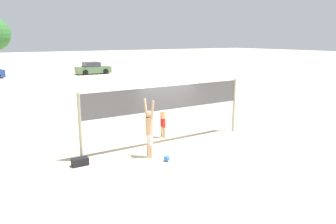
# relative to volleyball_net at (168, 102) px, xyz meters

# --- Properties ---
(ground_plane) EXTENTS (200.00, 200.00, 0.00)m
(ground_plane) POSITION_rel_volleyball_net_xyz_m (0.00, 0.00, -1.74)
(ground_plane) COLOR beige
(volleyball_net) EXTENTS (7.25, 0.11, 2.44)m
(volleyball_net) POSITION_rel_volleyball_net_xyz_m (0.00, 0.00, 0.00)
(volleyball_net) COLOR gray
(volleyball_net) RESTS_ON ground_plane
(player_spiker) EXTENTS (0.28, 0.70, 2.13)m
(player_spiker) POSITION_rel_volleyball_net_xyz_m (-1.37, -0.91, -0.61)
(player_spiker) COLOR tan
(player_spiker) RESTS_ON ground_plane
(player_blocker) EXTENTS (0.28, 0.71, 2.15)m
(player_blocker) POSITION_rel_volleyball_net_xyz_m (0.30, 0.87, -0.60)
(player_blocker) COLOR tan
(player_blocker) RESTS_ON ground_plane
(volleyball) EXTENTS (0.22, 0.22, 0.22)m
(volleyball) POSITION_rel_volleyball_net_xyz_m (-1.06, -1.57, -1.63)
(volleyball) COLOR blue
(volleyball) RESTS_ON ground_plane
(gear_bag) EXTENTS (0.55, 0.28, 0.27)m
(gear_bag) POSITION_rel_volleyball_net_xyz_m (-3.74, -0.34, -1.60)
(gear_bag) COLOR black
(gear_bag) RESTS_ON ground_plane
(parked_car_mid) EXTENTS (4.06, 2.08, 1.44)m
(parked_car_mid) POSITION_rel_volleyball_net_xyz_m (6.81, 27.57, -1.09)
(parked_car_mid) COLOR #4C6B4C
(parked_car_mid) RESTS_ON ground_plane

